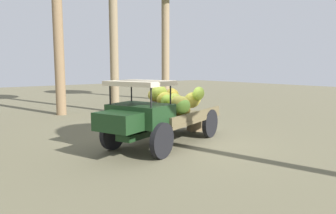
{
  "coord_description": "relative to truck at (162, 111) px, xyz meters",
  "views": [
    {
      "loc": [
        6.0,
        7.05,
        2.27
      ],
      "look_at": [
        0.06,
        -0.24,
        1.06
      ],
      "focal_mm": 34.22,
      "sensor_mm": 36.0,
      "label": 1
    }
  ],
  "objects": [
    {
      "name": "truck",
      "position": [
        0.0,
        0.0,
        0.0
      ],
      "size": [
        4.66,
        2.88,
        1.89
      ],
      "rotation": [
        0.0,
        0.0,
        0.33
      ],
      "color": "#163117",
      "rests_on": "ground"
    },
    {
      "name": "wooden_crate",
      "position": [
        -2.12,
        -0.81,
        -0.79
      ],
      "size": [
        0.55,
        0.51,
        0.39
      ],
      "primitive_type": "cube",
      "rotation": [
        0.0,
        0.0,
        2.79
      ],
      "color": "olive",
      "rests_on": "ground"
    },
    {
      "name": "ground_plane",
      "position": [
        -0.4,
        0.12,
        -0.98
      ],
      "size": [
        60.0,
        60.0,
        0.0
      ],
      "primitive_type": "plane",
      "color": "#655F46"
    },
    {
      "name": "farmer",
      "position": [
        -1.16,
        -1.69,
        -0.0
      ],
      "size": [
        0.57,
        0.53,
        1.72
      ],
      "rotation": [
        0.0,
        0.0,
        2.01
      ],
      "color": "olive",
      "rests_on": "ground"
    },
    {
      "name": "loose_banana_bunch",
      "position": [
        -0.4,
        -2.63,
        -0.84
      ],
      "size": [
        0.41,
        0.66,
        0.3
      ],
      "primitive_type": "ellipsoid",
      "rotation": [
        0.0,
        -0.01,
        1.46
      ],
      "color": "#89B03D",
      "rests_on": "ground"
    }
  ]
}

